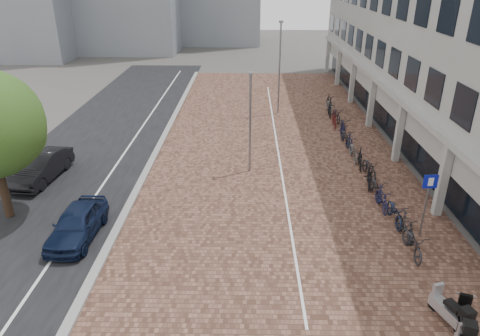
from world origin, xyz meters
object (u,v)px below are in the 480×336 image
(car_dark, at_px, (41,167))
(scooter_mid, at_px, (464,322))
(scooter_front, at_px, (448,309))
(car_navy, at_px, (77,223))
(parking_sign, at_px, (428,195))

(car_dark, height_order, scooter_mid, car_dark)
(scooter_front, height_order, scooter_mid, scooter_mid)
(car_navy, height_order, car_dark, car_dark)
(car_dark, xyz_separation_m, scooter_mid, (17.06, -10.40, -0.14))
(scooter_front, distance_m, parking_sign, 5.19)
(car_dark, bearing_deg, scooter_front, -24.59)
(scooter_front, xyz_separation_m, parking_sign, (0.97, 4.93, 1.33))
(car_dark, distance_m, scooter_front, 19.50)
(scooter_front, bearing_deg, scooter_mid, -87.77)
(car_navy, xyz_separation_m, scooter_front, (13.03, -4.50, -0.11))
(scooter_mid, bearing_deg, parking_sign, 101.63)
(car_navy, relative_size, car_dark, 0.90)
(scooter_front, bearing_deg, car_navy, 142.43)
(scooter_front, bearing_deg, car_dark, 131.22)
(car_navy, bearing_deg, car_dark, 127.42)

